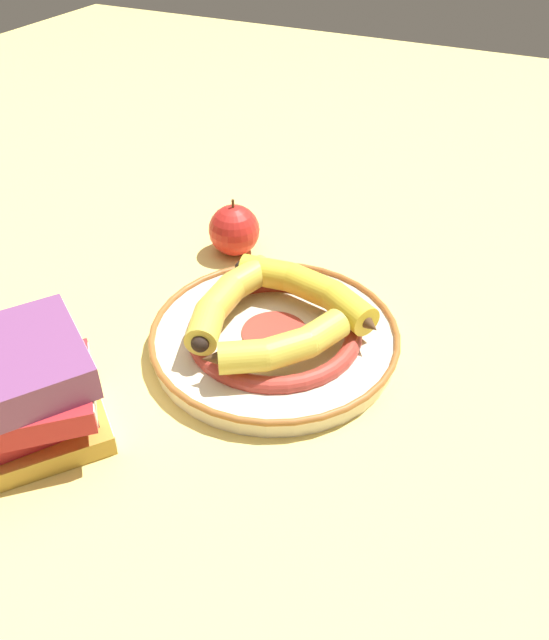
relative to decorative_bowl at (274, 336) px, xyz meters
The scene contains 7 objects.
ground_plane 0.04m from the decorative_bowl, 120.67° to the left, with size 2.80×2.80×0.00m, color #E5CC6B.
decorative_bowl is the anchor object (origin of this frame).
banana_a 0.07m from the decorative_bowl, behind, with size 0.06×0.20×0.04m.
banana_b 0.07m from the decorative_bowl, 57.08° to the right, with size 0.13×0.14×0.04m.
banana_c 0.07m from the decorative_bowl, 69.94° to the left, with size 0.22×0.09×0.04m.
book_stack 0.31m from the decorative_bowl, 125.16° to the right, with size 0.22×0.23×0.12m.
apple 0.23m from the decorative_bowl, 131.11° to the left, with size 0.08×0.08×0.09m.
Camera 1 is at (0.28, -0.56, 0.50)m, focal length 35.00 mm.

